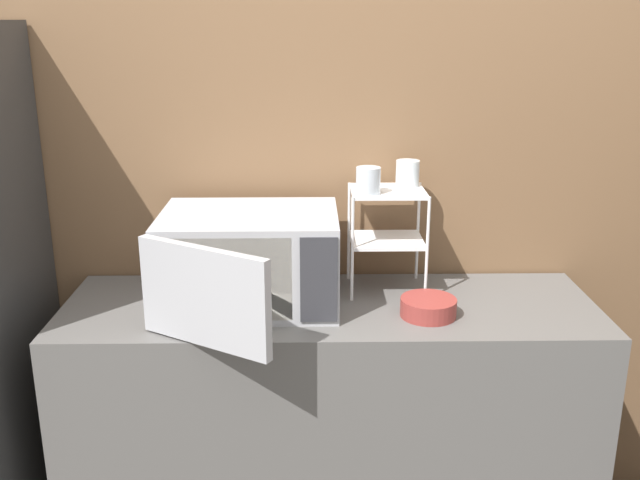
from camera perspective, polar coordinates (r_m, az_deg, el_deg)
The scene contains 7 objects.
wall_back at distance 2.49m, azimuth 0.61°, elevation 6.46°, with size 8.00×0.06×2.60m.
counter at distance 2.50m, azimuth 0.75°, elevation -14.62°, with size 1.71×0.56×0.89m.
microwave at distance 2.26m, azimuth -5.79°, elevation -1.60°, with size 0.57×0.66×0.30m.
dish_rack at distance 2.36m, azimuth 5.39°, elevation 1.71°, with size 0.25×0.21×0.35m.
glass_front_left at distance 2.27m, azimuth 3.88°, elevation 4.76°, with size 0.08×0.08×0.09m.
glass_back_right at distance 2.39m, azimuth 7.02°, elevation 5.32°, with size 0.08×0.08×0.09m.
bowl at distance 2.23m, azimuth 8.66°, elevation -5.37°, with size 0.17×0.17×0.06m.
Camera 1 is at (-0.07, -1.84, 1.77)m, focal length 40.00 mm.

